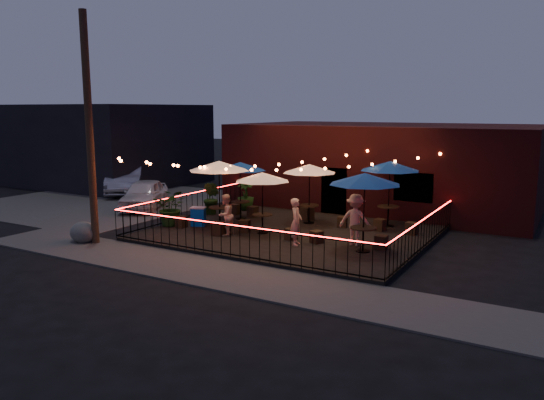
{
  "coord_description": "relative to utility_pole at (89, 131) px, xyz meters",
  "views": [
    {
      "loc": [
        9.23,
        -15.28,
        4.73
      ],
      "look_at": [
        -1.13,
        2.53,
        1.19
      ],
      "focal_mm": 35.0,
      "sensor_mm": 36.0,
      "label": 1
    }
  ],
  "objects": [
    {
      "name": "ground",
      "position": [
        5.4,
        2.6,
        -4.0
      ],
      "size": [
        110.0,
        110.0,
        0.0
      ],
      "primitive_type": "plane",
      "color": "black",
      "rests_on": "ground"
    },
    {
      "name": "patio",
      "position": [
        5.4,
        4.6,
        -3.92
      ],
      "size": [
        10.0,
        8.0,
        0.15
      ],
      "primitive_type": "cube",
      "color": "black",
      "rests_on": "ground"
    },
    {
      "name": "sidewalk",
      "position": [
        5.4,
        -0.65,
        -3.98
      ],
      "size": [
        18.0,
        2.5,
        0.05
      ],
      "primitive_type": "cube",
      "color": "#41403C",
      "rests_on": "ground"
    },
    {
      "name": "parking_lot",
      "position": [
        -6.6,
        6.6,
        -3.99
      ],
      "size": [
        11.0,
        12.0,
        0.02
      ],
      "primitive_type": "cube",
      "color": "#41403C",
      "rests_on": "ground"
    },
    {
      "name": "brick_building",
      "position": [
        6.4,
        12.59,
        -2.0
      ],
      "size": [
        14.0,
        8.0,
        4.0
      ],
      "color": "#390F11",
      "rests_on": "ground"
    },
    {
      "name": "background_building",
      "position": [
        -12.6,
        11.6,
        -1.5
      ],
      "size": [
        12.0,
        9.0,
        5.0
      ],
      "primitive_type": "cube",
      "color": "black",
      "rests_on": "ground"
    },
    {
      "name": "utility_pole",
      "position": [
        0.0,
        0.0,
        0.0
      ],
      "size": [
        0.26,
        0.26,
        8.0
      ],
      "primitive_type": "cylinder",
      "color": "#372316",
      "rests_on": "ground"
    },
    {
      "name": "fence_front",
      "position": [
        5.4,
        0.6,
        -3.34
      ],
      "size": [
        10.0,
        0.04,
        1.04
      ],
      "color": "black",
      "rests_on": "patio"
    },
    {
      "name": "fence_left",
      "position": [
        0.4,
        4.6,
        -3.34
      ],
      "size": [
        0.04,
        8.0,
        1.04
      ],
      "rotation": [
        0.0,
        0.0,
        1.57
      ],
      "color": "black",
      "rests_on": "patio"
    },
    {
      "name": "fence_right",
      "position": [
        10.4,
        4.6,
        -3.34
      ],
      "size": [
        0.04,
        8.0,
        1.04
      ],
      "rotation": [
        0.0,
        0.0,
        1.57
      ],
      "color": "black",
      "rests_on": "patio"
    },
    {
      "name": "festoon_lights",
      "position": [
        4.39,
        4.3,
        -1.48
      ],
      "size": [
        10.02,
        8.72,
        1.32
      ],
      "color": "orange",
      "rests_on": "ground"
    },
    {
      "name": "cafe_table_0",
      "position": [
        2.65,
        3.85,
        -1.46
      ],
      "size": [
        3.08,
        3.08,
        2.62
      ],
      "rotation": [
        0.0,
        0.0,
        0.38
      ],
      "color": "black",
      "rests_on": "patio"
    },
    {
      "name": "cafe_table_1",
      "position": [
        2.44,
        5.65,
        -1.65
      ],
      "size": [
        2.89,
        2.89,
        2.41
      ],
      "rotation": [
        0.0,
        0.0,
        -0.42
      ],
      "color": "black",
      "rests_on": "patio"
    },
    {
      "name": "cafe_table_2",
      "position": [
        4.58,
        3.89,
        -1.76
      ],
      "size": [
        2.39,
        2.39,
        2.29
      ],
      "rotation": [
        0.0,
        0.0,
        0.17
      ],
      "color": "black",
      "rests_on": "patio"
    },
    {
      "name": "cafe_table_3",
      "position": [
        5.31,
        6.34,
        -1.65
      ],
      "size": [
        2.26,
        2.26,
        2.4
      ],
      "rotation": [
        0.0,
        0.0,
        -0.04
      ],
      "color": "black",
      "rests_on": "patio"
    },
    {
      "name": "cafe_table_4",
      "position": [
        8.77,
        3.28,
        -1.49
      ],
      "size": [
        2.54,
        2.54,
        2.58
      ],
      "rotation": [
        0.0,
        0.0,
        -0.09
      ],
      "color": "black",
      "rests_on": "patio"
    },
    {
      "name": "cafe_table_5",
      "position": [
        8.27,
        7.4,
        -1.49
      ],
      "size": [
        2.65,
        2.65,
        2.59
      ],
      "rotation": [
        0.0,
        0.0,
        -0.14
      ],
      "color": "black",
      "rests_on": "patio"
    },
    {
      "name": "bistro_chair_0",
      "position": [
        1.33,
        3.11,
        -3.63
      ],
      "size": [
        0.37,
        0.37,
        0.44
      ],
      "primitive_type": "cube",
      "rotation": [
        0.0,
        0.0,
        0.01
      ],
      "color": "black",
      "rests_on": "patio"
    },
    {
      "name": "bistro_chair_1",
      "position": [
        3.38,
        2.75,
        -3.6
      ],
      "size": [
        0.45,
        0.45,
        0.49
      ],
      "primitive_type": "cube",
      "rotation": [
        0.0,
        0.0,
        3.24
      ],
      "color": "black",
      "rests_on": "patio"
    },
    {
      "name": "bistro_chair_2",
      "position": [
        1.68,
        6.38,
        -3.62
      ],
      "size": [
        0.39,
        0.39,
        0.45
      ],
      "primitive_type": "cube",
      "rotation": [
        0.0,
        0.0,
        0.01
      ],
      "color": "black",
      "rests_on": "patio"
    },
    {
      "name": "bistro_chair_3",
      "position": [
        2.65,
        6.27,
        -3.63
      ],
      "size": [
        0.41,
        0.41,
        0.44
      ],
      "primitive_type": "cube",
      "rotation": [
        0.0,
        0.0,
        3.06
      ],
      "color": "black",
      "rests_on": "patio"
    },
    {
      "name": "bistro_chair_4",
      "position": [
        3.9,
        3.72,
        -3.63
      ],
      "size": [
        0.46,
        0.46,
        0.45
      ],
      "primitive_type": "cube",
      "rotation": [
        0.0,
        0.0,
        0.27
      ],
      "color": "black",
      "rests_on": "patio"
    },
    {
      "name": "bistro_chair_5",
      "position": [
        6.0,
        3.49,
        -3.64
      ],
      "size": [
        0.46,
        0.46,
        0.41
      ],
      "primitive_type": "cube",
      "rotation": [
        0.0,
        0.0,
        2.74
      ],
      "color": "black",
      "rests_on": "patio"
    },
    {
      "name": "bistro_chair_6",
      "position": [
        4.94,
        6.95,
        -3.59
      ],
      "size": [
        0.56,
        0.56,
        0.52
      ],
      "primitive_type": "cube",
      "rotation": [
        0.0,
        0.0,
        -0.35
      ],
      "color": "black",
      "rests_on": "patio"
    },
    {
      "name": "bistro_chair_7",
      "position": [
        6.79,
        6.3,
        -3.64
      ],
      "size": [
        0.42,
        0.42,
        0.42
      ],
      "primitive_type": "cube",
      "rotation": [
        0.0,
        0.0,
        3.35
      ],
      "color": "black",
      "rests_on": "patio"
    },
    {
      "name": "bistro_chair_8",
      "position": [
        6.98,
        3.54,
        -3.64
      ],
      "size": [
        0.47,
        0.47,
        0.43
      ],
      "primitive_type": "cube",
      "rotation": [
        0.0,
        0.0,
        -0.41
      ],
      "color": "black",
      "rests_on": "patio"
    },
    {
      "name": "bistro_chair_9",
      "position": [
        9.18,
        3.9,
        -3.62
      ],
      "size": [
        0.4,
        0.4,
        0.45
      ],
      "primitive_type": "cube",
      "rotation": [
        0.0,
        0.0,
        3.18
      ],
      "color": "black",
      "rests_on": "patio"
    },
    {
      "name": "bistro_chair_10",
      "position": [
        8.26,
        6.48,
        -3.63
      ],
      "size": [
        0.44,
        0.44,
        0.45
      ],
      "primitive_type": "cube",
      "rotation": [
        0.0,
        0.0,
        -0.2
      ],
      "color": "black",
      "rests_on": "patio"
    },
    {
      "name": "bistro_chair_11",
      "position": [
        9.48,
        6.45,
        -3.62
      ],
      "size": [
        0.39,
        0.39,
        0.46
      ],
      "primitive_type": "cube",
      "rotation": [
        0.0,
        0.0,
        3.12
      ],
      "color": "black",
      "rests_on": "patio"
    },
    {
      "name": "patron_a",
      "position": [
        6.49,
        2.96,
        -3.04
      ],
      "size": [
        0.54,
        0.68,
        1.61
      ],
      "primitive_type": "imported",
      "rotation": [
        0.0,
        0.0,
        1.87
      ],
      "color": "tan",
      "rests_on": "patio"
    },
    {
      "name": "patron_b",
      "position": [
        3.61,
        2.88,
        -3.09
      ],
      "size": [
        0.6,
        0.76,
        1.53
      ],
      "primitive_type": "imported",
      "rotation": [
        0.0,
        0.0,
        -1.54
      ],
      "color": "#CEA489",
      "rests_on": "patio"
    },
    {
      "name": "patron_c",
      "position": [
        8.24,
        3.95,
        -2.97
      ],
      "size": [
        1.18,
        0.73,
        1.76
      ],
      "primitive_type": "imported",
      "rotation": [
        0.0,
        0.0,
        3.21
      ],
      "color": "tan",
      "rests_on": "patio"
    },
    {
      "name": "potted_shrub_a",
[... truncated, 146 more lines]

